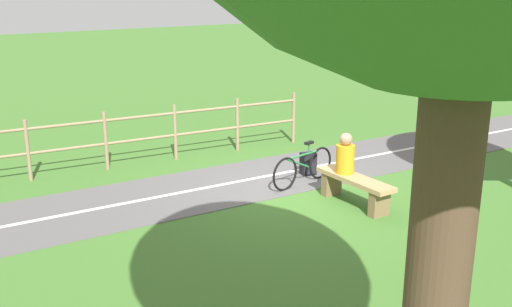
% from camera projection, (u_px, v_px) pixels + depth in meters
% --- Properties ---
extents(ground_plane, '(80.00, 80.00, 0.00)m').
position_uv_depth(ground_plane, '(297.00, 190.00, 11.16)').
color(ground_plane, '#3D6B28').
extents(paved_path, '(5.24, 36.07, 0.02)m').
position_uv_depth(paved_path, '(65.00, 215.00, 9.92)').
color(paved_path, '#565454').
rests_on(paved_path, ground_plane).
extents(path_centre_line, '(2.73, 31.90, 0.00)m').
position_uv_depth(path_centre_line, '(65.00, 215.00, 9.92)').
color(path_centre_line, silver).
rests_on(path_centre_line, paved_path).
extents(bench, '(1.67, 0.48, 0.52)m').
position_uv_depth(bench, '(355.00, 186.00, 10.33)').
color(bench, '#A88456').
rests_on(bench, ground_plane).
extents(person_seated, '(0.34, 0.34, 0.73)m').
position_uv_depth(person_seated, '(345.00, 156.00, 10.41)').
color(person_seated, orange).
rests_on(person_seated, bench).
extents(bicycle, '(0.30, 1.68, 0.84)m').
position_uv_depth(bicycle, '(303.00, 167.00, 11.37)').
color(bicycle, black).
rests_on(bicycle, ground_plane).
extents(backpack, '(0.31, 0.34, 0.47)m').
position_uv_depth(backpack, '(308.00, 164.00, 11.96)').
color(backpack, black).
rests_on(backpack, ground_plane).
extents(fence_roadside, '(1.24, 9.21, 1.23)m').
position_uv_depth(fence_roadside, '(105.00, 136.00, 12.20)').
color(fence_roadside, '#847051').
rests_on(fence_roadside, ground_plane).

